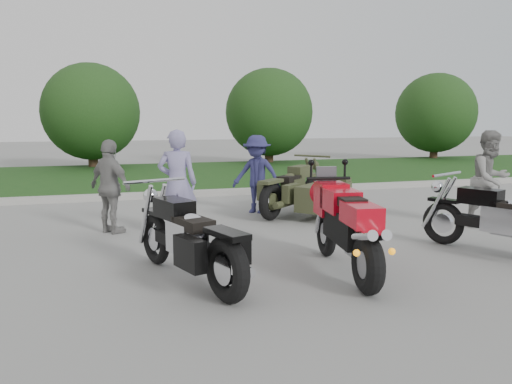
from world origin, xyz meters
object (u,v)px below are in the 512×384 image
object	(u,v)px
cruiser_sidecar	(310,194)
person_grey	(490,179)
person_stripe	(177,183)
cruiser_left	(192,243)
cruiser_right	(509,224)
person_denim	(257,174)
person_back	(111,187)
sportbike_red	(346,225)

from	to	relation	value
cruiser_sidecar	person_grey	distance (m)	3.31
person_stripe	cruiser_left	bearing A→B (deg)	99.46
cruiser_right	person_denim	bearing A→B (deg)	94.35
person_denim	person_back	bearing A→B (deg)	-123.64
cruiser_sidecar	person_stripe	size ratio (longest dim) A/B	1.23
cruiser_sidecar	cruiser_left	bearing A→B (deg)	-81.54
sportbike_red	cruiser_left	bearing A→B (deg)	-177.95
cruiser_left	person_denim	world-z (taller)	person_denim
sportbike_red	person_grey	size ratio (longest dim) A/B	1.31
sportbike_red	cruiser_right	world-z (taller)	sportbike_red
cruiser_left	cruiser_sidecar	bearing A→B (deg)	30.24
person_back	cruiser_right	bearing A→B (deg)	-158.52
sportbike_red	cruiser_sidecar	size ratio (longest dim) A/B	1.04
cruiser_sidecar	person_grey	size ratio (longest dim) A/B	1.26
cruiser_left	cruiser_sidecar	size ratio (longest dim) A/B	1.10
sportbike_red	person_back	xyz separation A→B (m)	(-2.81, 3.19, 0.17)
cruiser_left	person_stripe	bearing A→B (deg)	66.71
person_back	person_denim	bearing A→B (deg)	-107.73
cruiser_left	person_back	xyz separation A→B (m)	(-0.90, 3.01, 0.31)
person_stripe	person_denim	world-z (taller)	person_stripe
cruiser_left	person_grey	xyz separation A→B (m)	(5.68, 1.67, 0.38)
sportbike_red	person_back	size ratio (longest dim) A/B	1.42
cruiser_right	person_grey	bearing A→B (deg)	29.64
cruiser_left	person_stripe	world-z (taller)	person_stripe
cruiser_right	cruiser_sidecar	bearing A→B (deg)	87.64
cruiser_sidecar	cruiser_right	bearing A→B (deg)	-17.57
cruiser_sidecar	person_denim	bearing A→B (deg)	-167.25
sportbike_red	person_denim	size ratio (longest dim) A/B	1.41
cruiser_right	person_stripe	bearing A→B (deg)	122.75
cruiser_sidecar	person_back	size ratio (longest dim) A/B	1.37
person_stripe	person_grey	bearing A→B (deg)	-175.36
sportbike_red	person_back	bearing A→B (deg)	138.88
cruiser_left	person_denim	xyz separation A→B (m)	(2.01, 4.11, 0.31)
person_grey	person_denim	world-z (taller)	person_grey
sportbike_red	person_denim	world-z (taller)	person_denim
sportbike_red	cruiser_right	size ratio (longest dim) A/B	1.01
cruiser_left	person_back	size ratio (longest dim) A/B	1.50
sportbike_red	cruiser_left	xyz separation A→B (m)	(-1.91, 0.18, -0.14)
cruiser_left	person_denim	bearing A→B (deg)	44.48
cruiser_right	person_grey	world-z (taller)	person_grey
cruiser_right	person_grey	size ratio (longest dim) A/B	1.29
cruiser_right	person_back	world-z (taller)	person_back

